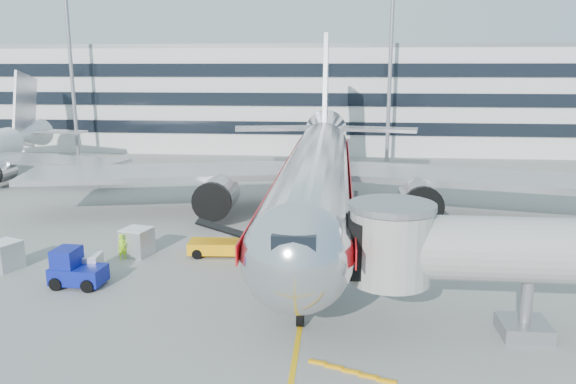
# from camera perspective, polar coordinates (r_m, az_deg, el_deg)

# --- Properties ---
(ground) EXTENTS (180.00, 180.00, 0.00)m
(ground) POSITION_cam_1_polar(r_m,az_deg,el_deg) (35.41, 2.19, -7.79)
(ground) COLOR gray
(ground) RESTS_ON ground
(lead_in_line) EXTENTS (0.25, 70.00, 0.01)m
(lead_in_line) POSITION_cam_1_polar(r_m,az_deg,el_deg) (44.92, 2.91, -3.38)
(lead_in_line) COLOR #E7AB0C
(lead_in_line) RESTS_ON ground
(main_jet) EXTENTS (50.95, 48.70, 16.06)m
(main_jet) POSITION_cam_1_polar(r_m,az_deg,el_deg) (45.65, 3.06, 2.32)
(main_jet) COLOR silver
(main_jet) RESTS_ON ground
(jet_bridge) EXTENTS (17.80, 4.50, 7.00)m
(jet_bridge) POSITION_cam_1_polar(r_m,az_deg,el_deg) (28.51, 26.65, -6.01)
(jet_bridge) COLOR silver
(jet_bridge) RESTS_ON ground
(terminal) EXTENTS (150.00, 24.25, 15.60)m
(terminal) POSITION_cam_1_polar(r_m,az_deg,el_deg) (91.25, 4.30, 9.63)
(terminal) COLOR silver
(terminal) RESTS_ON ground
(light_mast_west) EXTENTS (2.40, 1.20, 25.45)m
(light_mast_west) POSITION_cam_1_polar(r_m,az_deg,el_deg) (83.73, -21.30, 13.44)
(light_mast_west) COLOR gray
(light_mast_west) RESTS_ON ground
(light_mast_centre) EXTENTS (2.40, 1.20, 25.45)m
(light_mast_centre) POSITION_cam_1_polar(r_m,az_deg,el_deg) (75.48, 10.42, 14.26)
(light_mast_centre) COLOR gray
(light_mast_centre) RESTS_ON ground
(belt_loader) EXTENTS (5.14, 2.09, 2.44)m
(belt_loader) POSITION_cam_1_polar(r_m,az_deg,el_deg) (37.84, -6.39, -5.41)
(belt_loader) COLOR #F5A10A
(belt_loader) RESTS_ON ground
(baggage_tug) EXTENTS (3.08, 2.07, 2.24)m
(baggage_tug) POSITION_cam_1_polar(r_m,az_deg,el_deg) (34.66, -20.84, -7.38)
(baggage_tug) COLOR navy
(baggage_tug) RESTS_ON ground
(cargo_container_left) EXTENTS (2.11, 2.11, 1.84)m
(cargo_container_left) POSITION_cam_1_polar(r_m,az_deg,el_deg) (38.91, -15.10, -4.91)
(cargo_container_left) COLOR #B5B8BD
(cargo_container_left) RESTS_ON ground
(cargo_container_right) EXTENTS (2.16, 2.16, 1.77)m
(cargo_container_right) POSITION_cam_1_polar(r_m,az_deg,el_deg) (39.25, -26.85, -5.76)
(cargo_container_right) COLOR #B5B8BD
(cargo_container_right) RESTS_ON ground
(cargo_container_front) EXTENTS (1.53, 1.53, 1.50)m
(cargo_container_front) POSITION_cam_1_polar(r_m,az_deg,el_deg) (35.62, -19.60, -7.13)
(cargo_container_front) COLOR #B5B8BD
(cargo_container_front) RESTS_ON ground
(ramp_worker) EXTENTS (0.72, 0.75, 1.72)m
(ramp_worker) POSITION_cam_1_polar(r_m,az_deg,el_deg) (38.29, -16.49, -5.38)
(ramp_worker) COLOR #ADFF1A
(ramp_worker) RESTS_ON ground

